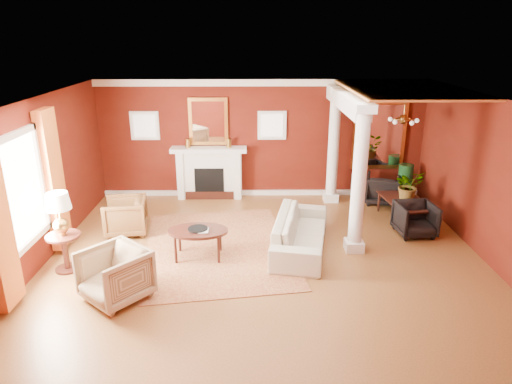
{
  "coord_description": "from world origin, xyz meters",
  "views": [
    {
      "loc": [
        -0.26,
        -7.56,
        3.97
      ],
      "look_at": [
        -0.17,
        0.42,
        1.15
      ],
      "focal_mm": 32.0,
      "sensor_mm": 36.0,
      "label": 1
    }
  ],
  "objects_px": {
    "armchair_leopard": "(125,214)",
    "armchair_stripe": "(115,273)",
    "side_table": "(60,219)",
    "coffee_table": "(198,232)",
    "dining_table": "(405,205)",
    "sofa": "(301,226)"
  },
  "relations": [
    {
      "from": "armchair_leopard",
      "to": "armchair_stripe",
      "type": "distance_m",
      "value": 2.52
    },
    {
      "from": "armchair_stripe",
      "to": "side_table",
      "type": "distance_m",
      "value": 1.55
    },
    {
      "from": "coffee_table",
      "to": "dining_table",
      "type": "distance_m",
      "value": 4.66
    },
    {
      "from": "armchair_leopard",
      "to": "coffee_table",
      "type": "bearing_deg",
      "value": 47.66
    },
    {
      "from": "sofa",
      "to": "armchair_stripe",
      "type": "bearing_deg",
      "value": 130.81
    },
    {
      "from": "armchair_leopard",
      "to": "armchair_stripe",
      "type": "bearing_deg",
      "value": 2.67
    },
    {
      "from": "sofa",
      "to": "coffee_table",
      "type": "relative_size",
      "value": 2.11
    },
    {
      "from": "armchair_leopard",
      "to": "dining_table",
      "type": "xyz_separation_m",
      "value": [
        5.97,
        0.58,
        -0.04
      ]
    },
    {
      "from": "side_table",
      "to": "armchair_stripe",
      "type": "bearing_deg",
      "value": -39.65
    },
    {
      "from": "sofa",
      "to": "coffee_table",
      "type": "xyz_separation_m",
      "value": [
        -1.92,
        -0.35,
        0.05
      ]
    },
    {
      "from": "sofa",
      "to": "armchair_leopard",
      "type": "bearing_deg",
      "value": 89.39
    },
    {
      "from": "armchair_leopard",
      "to": "armchair_stripe",
      "type": "height_order",
      "value": "armchair_stripe"
    },
    {
      "from": "armchair_leopard",
      "to": "side_table",
      "type": "height_order",
      "value": "side_table"
    },
    {
      "from": "sofa",
      "to": "armchair_leopard",
      "type": "distance_m",
      "value": 3.61
    },
    {
      "from": "side_table",
      "to": "sofa",
      "type": "bearing_deg",
      "value": 10.88
    },
    {
      "from": "armchair_stripe",
      "to": "sofa",
      "type": "bearing_deg",
      "value": 71.17
    },
    {
      "from": "coffee_table",
      "to": "sofa",
      "type": "bearing_deg",
      "value": 10.42
    },
    {
      "from": "sofa",
      "to": "armchair_stripe",
      "type": "distance_m",
      "value": 3.51
    },
    {
      "from": "sofa",
      "to": "coffee_table",
      "type": "distance_m",
      "value": 1.95
    },
    {
      "from": "armchair_stripe",
      "to": "side_table",
      "type": "bearing_deg",
      "value": -178.17
    },
    {
      "from": "armchair_leopard",
      "to": "coffee_table",
      "type": "distance_m",
      "value": 1.95
    },
    {
      "from": "armchair_leopard",
      "to": "coffee_table",
      "type": "height_order",
      "value": "armchair_leopard"
    }
  ]
}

